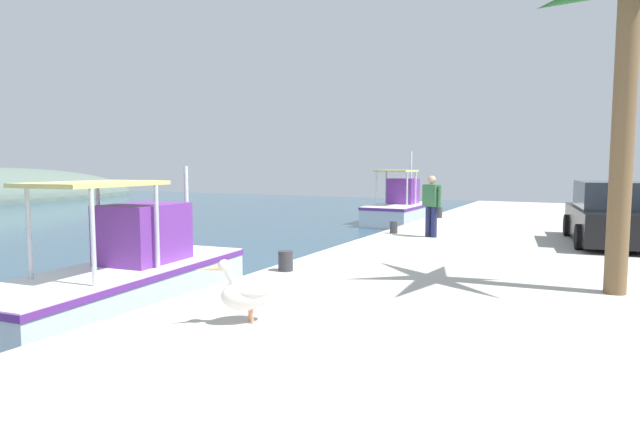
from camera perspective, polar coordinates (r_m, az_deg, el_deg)
quay_pier at (r=12.17m, az=24.92°, el=-6.41°), size 36.00×10.00×0.80m
fishing_boat_second at (r=11.33m, az=-20.67°, el=-5.91°), size 6.34×2.79×2.75m
fishing_boat_third at (r=25.16m, az=8.69°, el=0.54°), size 4.88×2.14×3.47m
pelican at (r=6.62m, az=-8.00°, el=-8.43°), size 0.86×0.78×0.82m
fisherman_standing at (r=14.60m, az=12.10°, el=1.12°), size 0.40×0.59×1.69m
parked_car at (r=14.91m, az=29.26°, el=-0.20°), size 4.29×2.28×1.57m
mooring_bollard_second at (r=9.78m, az=-3.78°, el=-5.19°), size 0.28×0.28×0.38m
mooring_bollard_third at (r=15.24m, az=8.06°, el=-1.51°), size 0.23×0.23×0.35m
mooring_bollard_fourth at (r=20.12m, az=12.87°, el=0.11°), size 0.26×0.26×0.40m
palm_tree at (r=9.29m, az=30.60°, el=18.51°), size 2.89×3.02×5.05m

